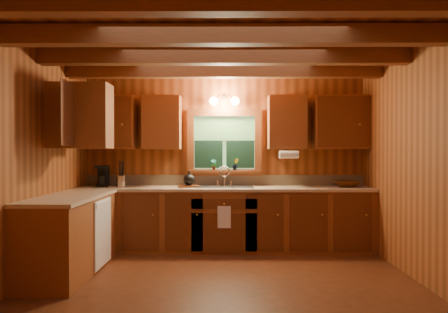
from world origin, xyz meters
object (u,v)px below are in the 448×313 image
Objects in this scene: coffee_maker at (103,176)px; wicker_basket at (347,184)px; cutting_board at (189,186)px; sink at (224,190)px.

coffee_maker reaches higher than wicker_basket.
wicker_basket is at bearing -11.58° from cutting_board.
cutting_board is at bearing -16.95° from coffee_maker.
sink is 2.76× the size of cutting_board.
cutting_board is at bearing -178.39° from wicker_basket.
sink is at bearing -15.15° from coffee_maker.
coffee_maker is 3.56m from wicker_basket.
cutting_board is at bearing -176.90° from sink.
coffee_maker is at bearing 163.61° from cutting_board.
sink is 0.51m from cutting_board.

